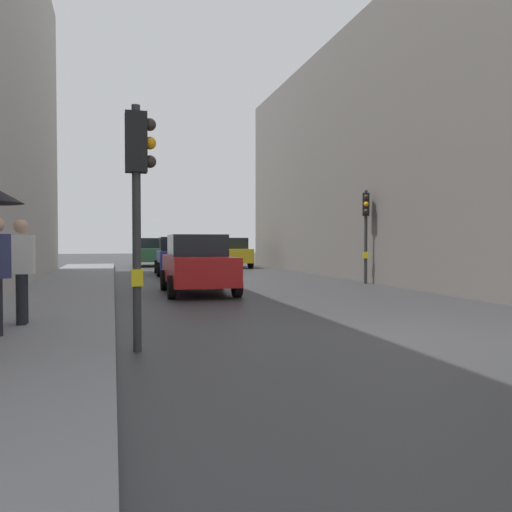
{
  "coord_description": "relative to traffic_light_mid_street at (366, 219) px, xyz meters",
  "views": [
    {
      "loc": [
        -4.64,
        -7.48,
        1.56
      ],
      "look_at": [
        0.28,
        10.21,
        1.03
      ],
      "focal_mm": 36.13,
      "sensor_mm": 36.0,
      "label": 1
    }
  ],
  "objects": [
    {
      "name": "car_red_sedan",
      "position": [
        -6.51,
        -1.8,
        -1.49
      ],
      "size": [
        2.08,
        4.23,
        1.76
      ],
      "color": "red",
      "rests_on": "ground"
    },
    {
      "name": "pedestrian_with_black_backpack",
      "position": [
        -10.49,
        -7.73,
        -1.21
      ],
      "size": [
        0.6,
        0.36,
        1.77
      ],
      "color": "black",
      "rests_on": "sidewalk_kerb"
    },
    {
      "name": "car_dark_suv",
      "position": [
        -2.02,
        19.78,
        -1.49
      ],
      "size": [
        2.23,
        4.31,
        1.76
      ],
      "color": "black",
      "rests_on": "ground"
    },
    {
      "name": "building_facade_right",
      "position": [
        6.31,
        1.65,
        2.85
      ],
      "size": [
        12.0,
        29.34,
        10.43
      ],
      "primitive_type": "cube",
      "color": "slate",
      "rests_on": "ground"
    },
    {
      "name": "car_yellow_taxi",
      "position": [
        -2.24,
        12.77,
        -1.49
      ],
      "size": [
        2.06,
        4.22,
        1.76
      ],
      "color": "yellow",
      "rests_on": "ground"
    },
    {
      "name": "sidewalk_kerb",
      "position": [
        -10.3,
        -3.66,
        -2.29
      ],
      "size": [
        2.74,
        40.0,
        0.16
      ],
      "primitive_type": "cube",
      "color": "gray",
      "rests_on": "ground"
    },
    {
      "name": "traffic_light_near_left",
      "position": [
        -8.61,
        -9.71,
        0.02
      ],
      "size": [
        0.43,
        0.24,
        3.47
      ],
      "color": "#2D2D2D",
      "rests_on": "ground"
    },
    {
      "name": "ground_plane",
      "position": [
        -4.31,
        -9.66,
        -2.37
      ],
      "size": [
        120.0,
        120.0,
        0.0
      ],
      "primitive_type": "plane",
      "color": "#38383A"
    },
    {
      "name": "car_blue_van",
      "position": [
        -6.05,
        7.11,
        -1.49
      ],
      "size": [
        2.15,
        4.27,
        1.76
      ],
      "color": "navy",
      "rests_on": "ground"
    },
    {
      "name": "car_green_estate",
      "position": [
        -6.74,
        16.0,
        -1.49
      ],
      "size": [
        2.18,
        4.28,
        1.76
      ],
      "color": "#2D6038",
      "rests_on": "ground"
    },
    {
      "name": "traffic_light_mid_street",
      "position": [
        0.0,
        0.0,
        0.0
      ],
      "size": [
        0.34,
        0.45,
        3.43
      ],
      "color": "#2D2D2D",
      "rests_on": "ground"
    }
  ]
}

